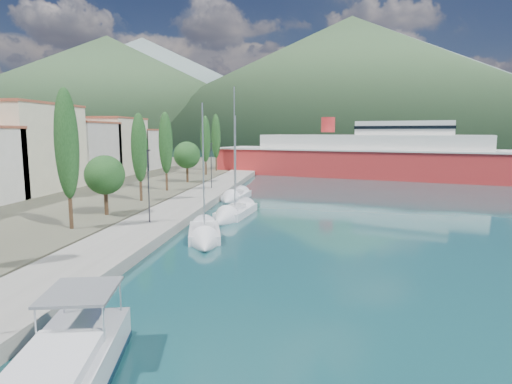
# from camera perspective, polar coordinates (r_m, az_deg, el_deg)

# --- Properties ---
(ground) EXTENTS (1400.00, 1400.00, 0.00)m
(ground) POSITION_cam_1_polar(r_m,az_deg,el_deg) (140.20, 5.52, 4.50)
(ground) COLOR #164549
(quay) EXTENTS (5.00, 88.00, 0.80)m
(quay) POSITION_cam_1_polar(r_m,az_deg,el_deg) (48.43, -8.80, -1.51)
(quay) COLOR gray
(quay) RESTS_ON ground
(hills_far) EXTENTS (1480.00, 900.00, 180.00)m
(hills_far) POSITION_cam_1_polar(r_m,az_deg,el_deg) (656.23, 19.61, 13.51)
(hills_far) COLOR slate
(hills_far) RESTS_ON ground
(hills_near) EXTENTS (1010.00, 520.00, 115.00)m
(hills_near) POSITION_cam_1_polar(r_m,az_deg,el_deg) (405.50, 21.19, 13.18)
(hills_near) COLOR #365231
(hills_near) RESTS_ON ground
(town_buildings) EXTENTS (9.20, 69.20, 11.30)m
(town_buildings) POSITION_cam_1_polar(r_m,az_deg,el_deg) (67.48, -25.40, 4.88)
(town_buildings) COLOR beige
(town_buildings) RESTS_ON land_strip
(tree_row) EXTENTS (4.07, 64.53, 11.24)m
(tree_row) POSITION_cam_1_polar(r_m,az_deg,el_deg) (55.94, -12.33, 5.41)
(tree_row) COLOR #47301E
(tree_row) RESTS_ON land_strip
(lamp_posts) EXTENTS (0.15, 44.32, 6.06)m
(lamp_posts) POSITION_cam_1_polar(r_m,az_deg,el_deg) (37.08, -13.84, 1.23)
(lamp_posts) COLOR #2D2D33
(lamp_posts) RESTS_ON quay
(sailboat_near) EXTENTS (4.27, 8.29, 11.43)m
(sailboat_near) POSITION_cam_1_polar(r_m,az_deg,el_deg) (32.54, -6.88, -6.27)
(sailboat_near) COLOR silver
(sailboat_near) RESTS_ON ground
(sailboat_mid) EXTENTS (3.80, 9.70, 13.59)m
(sailboat_mid) POSITION_cam_1_polar(r_m,az_deg,el_deg) (40.94, -3.63, -3.26)
(sailboat_mid) COLOR silver
(sailboat_mid) RESTS_ON ground
(sailboat_far) EXTENTS (3.22, 7.88, 11.28)m
(sailboat_far) POSITION_cam_1_polar(r_m,az_deg,el_deg) (52.05, -3.15, -0.86)
(sailboat_far) COLOR silver
(sailboat_far) RESTS_ON ground
(ferry) EXTENTS (60.55, 29.92, 11.82)m
(ferry) POSITION_cam_1_polar(r_m,az_deg,el_deg) (83.50, 15.10, 4.45)
(ferry) COLOR red
(ferry) RESTS_ON ground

